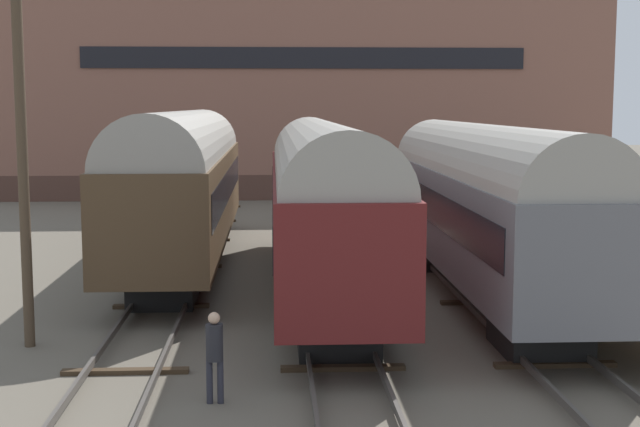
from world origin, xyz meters
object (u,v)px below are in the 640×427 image
(train_car_brown, at_px, (183,178))
(bench, at_px, (610,267))
(train_car_grey, at_px, (485,200))
(person_worker, at_px, (214,349))
(train_car_maroon, at_px, (322,196))
(utility_pole, at_px, (22,140))

(train_car_brown, height_order, bench, train_car_brown)
(train_car_grey, xyz_separation_m, person_worker, (-7.02, -8.47, -1.80))
(train_car_grey, relative_size, person_worker, 9.55)
(train_car_grey, xyz_separation_m, train_car_maroon, (-4.49, 1.22, 0.04))
(person_worker, xyz_separation_m, utility_pole, (-4.49, 4.17, 3.69))
(person_worker, bearing_deg, bench, 29.98)
(train_car_maroon, height_order, bench, train_car_maroon)
(bench, relative_size, utility_pole, 0.15)
(train_car_grey, relative_size, train_car_maroon, 0.88)
(train_car_brown, xyz_separation_m, bench, (11.48, -9.09, -1.55))
(bench, height_order, person_worker, bench)
(bench, bearing_deg, train_car_brown, 141.62)
(train_car_brown, height_order, person_worker, train_car_brown)
(train_car_brown, bearing_deg, train_car_grey, -34.18)
(train_car_brown, xyz_separation_m, utility_pole, (-2.53, -10.41, 1.72))
(train_car_maroon, relative_size, train_car_brown, 1.01)
(utility_pole, bearing_deg, bench, 5.37)
(train_car_brown, bearing_deg, person_worker, -82.32)
(bench, xyz_separation_m, person_worker, (-9.51, -5.49, -0.42))
(train_car_grey, height_order, utility_pole, utility_pole)
(train_car_grey, distance_m, utility_pole, 12.44)
(train_car_brown, relative_size, bench, 13.23)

